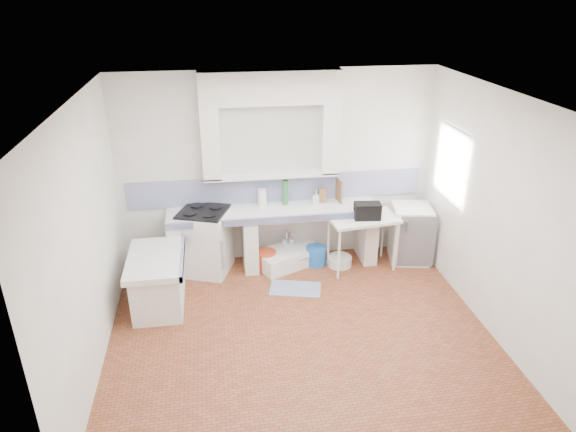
{
  "coord_description": "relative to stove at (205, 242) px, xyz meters",
  "views": [
    {
      "loc": [
        -0.91,
        -4.94,
        3.82
      ],
      "look_at": [
        0.0,
        1.0,
        1.1
      ],
      "focal_mm": 32.07,
      "sensor_mm": 36.0,
      "label": 1
    }
  ],
  "objects": [
    {
      "name": "wall_right",
      "position": [
        3.34,
        -1.69,
        0.94
      ],
      "size": [
        0.0,
        4.5,
        4.5
      ],
      "primitive_type": "plane",
      "rotation": [
        1.57,
        0.0,
        -1.57
      ],
      "color": "white",
      "rests_on": "ground"
    },
    {
      "name": "bucket_orange",
      "position": [
        1.29,
        -0.01,
        -0.34
      ],
      "size": [
        0.31,
        0.31,
        0.23
      ],
      "primitive_type": "cylinder",
      "rotation": [
        0.0,
        0.0,
        -0.27
      ],
      "color": "#F29638",
      "rests_on": "ground"
    },
    {
      "name": "alcove_mass",
      "position": [
        0.99,
        0.19,
        2.11
      ],
      "size": [
        1.9,
        0.25,
        0.45
      ],
      "primitive_type": "cube",
      "color": "white",
      "rests_on": "ground"
    },
    {
      "name": "green_bottle_b",
      "position": [
        1.18,
        0.16,
        0.62
      ],
      "size": [
        0.1,
        0.1,
        0.37
      ],
      "primitive_type": "cylinder",
      "rotation": [
        0.0,
        0.0,
        -0.28
      ],
      "color": "#2A6F37",
      "rests_on": "counter_slab"
    },
    {
      "name": "fridge",
      "position": [
        3.02,
        -0.12,
        -0.03
      ],
      "size": [
        0.65,
        0.65,
        0.86
      ],
      "primitive_type": "cube",
      "rotation": [
        0.0,
        0.0,
        -0.19
      ],
      "color": "white",
      "rests_on": "ground"
    },
    {
      "name": "backsplash",
      "position": [
        1.09,
        0.3,
        0.64
      ],
      "size": [
        4.27,
        0.03,
        0.4
      ],
      "primitive_type": "cube",
      "color": "navy",
      "rests_on": "ground"
    },
    {
      "name": "bucket_blue",
      "position": [
        1.6,
        -0.07,
        -0.32
      ],
      "size": [
        0.36,
        0.36,
        0.28
      ],
      "primitive_type": "cylinder",
      "rotation": [
        0.0,
        0.0,
        -0.23
      ],
      "color": "blue",
      "rests_on": "ground"
    },
    {
      "name": "sink",
      "position": [
        1.2,
        -0.01,
        -0.35
      ],
      "size": [
        1.05,
        0.84,
        0.22
      ],
      "primitive_type": "cube",
      "rotation": [
        0.0,
        0.0,
        0.43
      ],
      "color": "white",
      "rests_on": "ground"
    },
    {
      "name": "wall_left",
      "position": [
        -1.16,
        -1.69,
        0.94
      ],
      "size": [
        0.0,
        4.5,
        4.5
      ],
      "primitive_type": "plane",
      "rotation": [
        1.57,
        0.0,
        1.57
      ],
      "color": "white",
      "rests_on": "ground"
    },
    {
      "name": "peninsula_top",
      "position": [
        -0.61,
        -0.79,
        0.2
      ],
      "size": [
        0.7,
        1.1,
        0.08
      ],
      "primitive_type": "cube",
      "color": "white",
      "rests_on": "ground"
    },
    {
      "name": "floor",
      "position": [
        1.09,
        -1.69,
        -0.46
      ],
      "size": [
        4.5,
        4.5,
        0.0
      ],
      "primitive_type": "plane",
      "color": "brown",
      "rests_on": "ground"
    },
    {
      "name": "peninsula_base",
      "position": [
        -0.61,
        -0.79,
        -0.15
      ],
      "size": [
        0.6,
        1.0,
        0.62
      ],
      "primitive_type": "cube",
      "color": "white",
      "rests_on": "ground"
    },
    {
      "name": "stove",
      "position": [
        0.0,
        0.0,
        0.0
      ],
      "size": [
        0.83,
        0.81,
        0.92
      ],
      "primitive_type": "cube",
      "rotation": [
        0.0,
        0.0,
        -0.35
      ],
      "color": "white",
      "rests_on": "ground"
    },
    {
      "name": "basin_white",
      "position": [
        1.95,
        -0.15,
        -0.39
      ],
      "size": [
        0.47,
        0.47,
        0.14
      ],
      "primitive_type": "cylinder",
      "rotation": [
        0.0,
        0.0,
        -0.44
      ],
      "color": "white",
      "rests_on": "ground"
    },
    {
      "name": "window_frame",
      "position": [
        3.52,
        -0.49,
        1.14
      ],
      "size": [
        0.35,
        0.86,
        1.06
      ],
      "primitive_type": "cube",
      "color": "#372111",
      "rests_on": "ground"
    },
    {
      "name": "counter_slab",
      "position": [
        0.99,
        0.01,
        0.4
      ],
      "size": [
        3.0,
        0.6,
        0.08
      ],
      "primitive_type": "cube",
      "color": "white",
      "rests_on": "ground"
    },
    {
      "name": "water_bottle_b",
      "position": [
        1.27,
        0.16,
        -0.29
      ],
      "size": [
        0.11,
        0.11,
        0.34
      ],
      "primitive_type": "cylinder",
      "rotation": [
        0.0,
        0.0,
        0.29
      ],
      "color": "silver",
      "rests_on": "ground"
    },
    {
      "name": "bucket_red",
      "position": [
        0.86,
        -0.08,
        -0.32
      ],
      "size": [
        0.38,
        0.38,
        0.28
      ],
      "primitive_type": "cylinder",
      "rotation": [
        0.0,
        0.0,
        0.34
      ],
      "color": "red",
      "rests_on": "ground"
    },
    {
      "name": "rug",
      "position": [
        1.19,
        -0.7,
        -0.45
      ],
      "size": [
        0.77,
        0.55,
        0.01
      ],
      "primitive_type": "cube",
      "rotation": [
        0.0,
        0.0,
        -0.25
      ],
      "color": "#335080",
      "rests_on": "ground"
    },
    {
      "name": "ceiling",
      "position": [
        1.09,
        -1.69,
        2.34
      ],
      "size": [
        4.5,
        4.5,
        0.0
      ],
      "primitive_type": "plane",
      "rotation": [
        3.14,
        0.0,
        0.0
      ],
      "color": "white",
      "rests_on": "ground"
    },
    {
      "name": "paper_towel",
      "position": [
        0.84,
        0.16,
        0.57
      ],
      "size": [
        0.16,
        0.16,
        0.25
      ],
      "primitive_type": "cylinder",
      "rotation": [
        0.0,
        0.0,
        -0.38
      ],
      "color": "white",
      "rests_on": "counter_slab"
    },
    {
      "name": "water_bottle_a",
      "position": [
        1.17,
        0.16,
        -0.3
      ],
      "size": [
        0.1,
        0.1,
        0.33
      ],
      "primitive_type": "cylinder",
      "rotation": [
        0.0,
        0.0,
        -0.21
      ],
      "color": "silver",
      "rests_on": "ground"
    },
    {
      "name": "soap_bottle",
      "position": [
        1.63,
        0.12,
        0.54
      ],
      "size": [
        0.12,
        0.12,
        0.2
      ],
      "primitive_type": "imported",
      "rotation": [
        0.0,
        0.0,
        -0.35
      ],
      "color": "white",
      "rests_on": "counter_slab"
    },
    {
      "name": "black_bag",
      "position": [
        2.27,
        -0.3,
        0.46
      ],
      "size": [
        0.39,
        0.25,
        0.23
      ],
      "primitive_type": "cube",
      "rotation": [
        0.0,
        0.0,
        -0.11
      ],
      "color": "black",
      "rests_on": "side_table"
    },
    {
      "name": "counter_lip",
      "position": [
        0.99,
        -0.27,
        0.4
      ],
      "size": [
        3.0,
        0.04,
        0.1
      ],
      "primitive_type": "cube",
      "color": "navy",
      "rests_on": "ground"
    },
    {
      "name": "counter_pier_right",
      "position": [
        2.39,
        0.01,
        -0.05
      ],
      "size": [
        0.2,
        0.55,
        0.82
      ],
      "primitive_type": "cube",
      "color": "white",
      "rests_on": "ground"
    },
    {
      "name": "cutting_board",
      "position": [
        1.97,
        0.16,
        0.61
      ],
      "size": [
        0.05,
        0.25,
        0.33
      ],
      "primitive_type": "cube",
      "rotation": [
        0.0,
        0.0,
        0.1
      ],
      "color": "brown",
      "rests_on": "counter_slab"
    },
    {
      "name": "knife_block",
      "position": [
        1.73,
        0.16,
        0.55
      ],
      "size": [
        0.11,
        0.09,
        0.22
      ],
      "primitive_type": "cube",
      "rotation": [
        0.0,
        0.0,
        -0.02
      ],
      "color": "brown",
      "rests_on": "counter_slab"
    },
    {
      "name": "wall_back",
      "position": [
        1.09,
        0.31,
        0.94
      ],
      "size": [
        4.5,
        0.0,
        4.5
      ],
      "primitive_type": "plane",
      "rotation": [
        1.57,
        0.0,
        0.0
      ],
      "color": "white",
      "rests_on": "ground"
    },
    {
      "name": "green_bottle_a",
      "position": [
        1.18,
        0.16,
        0.62
      ],
      "size": [
        0.11,
        0.11,
        0.37
      ],
      "primitive_type": "cylinder",
      "rotation": [
        0.0,
        0.0,
        -0.39
      ],
      "color": "#2A6F37",
      "rests_on": "counter_slab"
    },
    {
      "name": "counter_pier_mid",
      "position": [
        0.64,
        0.01,
        -0.05
      ],
      "size": [
        0.2,
        0.55,
        0.82
      ],
      "primitive_type": "cube",
      "color": "white",
      "rests_on": "ground"
    },
    {
      "name": "wall_front",
      "position": [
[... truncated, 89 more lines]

